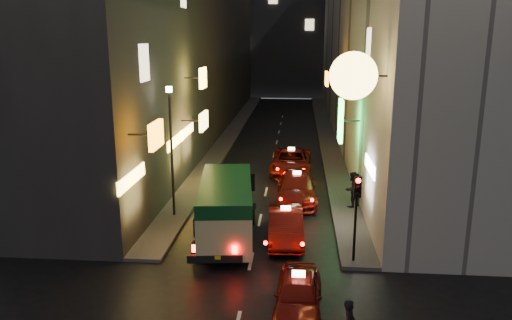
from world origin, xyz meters
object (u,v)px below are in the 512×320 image
(taxi_near, at_px, (298,292))
(traffic_light, at_px, (357,199))
(minibus, at_px, (226,204))
(lamp_post, at_px, (171,143))

(taxi_near, xyz_separation_m, traffic_light, (2.14, 3.58, 1.94))
(minibus, xyz_separation_m, lamp_post, (-2.94, 2.51, 2.06))
(taxi_near, height_order, traffic_light, traffic_light)
(taxi_near, distance_m, lamp_post, 10.55)
(minibus, relative_size, traffic_light, 1.81)
(taxi_near, bearing_deg, traffic_light, 59.16)
(traffic_light, relative_size, lamp_post, 0.56)
(traffic_light, bearing_deg, minibus, 158.99)
(traffic_light, xyz_separation_m, lamp_post, (-8.20, 4.53, 1.04))
(minibus, distance_m, taxi_near, 6.48)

